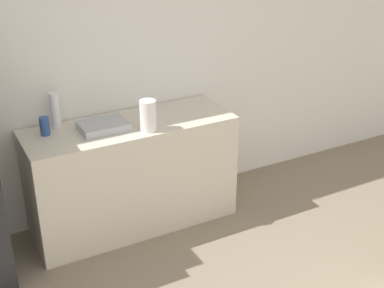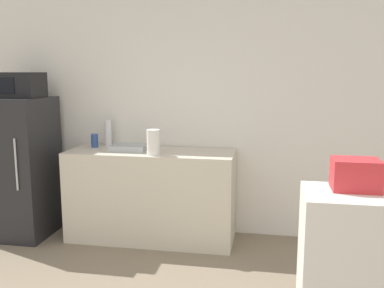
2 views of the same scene
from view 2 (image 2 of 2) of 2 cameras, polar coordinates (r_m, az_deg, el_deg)
wall_back at (r=4.60m, az=-3.14°, el=4.34°), size 8.00×0.06×2.60m
refrigerator at (r=4.85m, az=-21.79°, el=-2.90°), size 0.60×0.68×1.46m
microwave at (r=4.74m, az=-22.45°, el=7.28°), size 0.52×0.35×0.26m
counter at (r=4.46m, az=-5.43°, el=-6.81°), size 1.70×0.60×0.93m
sink_basin at (r=4.40m, az=-8.34°, el=-0.48°), size 0.36×0.28×0.06m
bottle_tall at (r=4.69m, az=-11.11°, el=1.45°), size 0.08×0.08×0.28m
bottle_short at (r=4.65m, az=-12.85°, el=0.44°), size 0.07×0.07×0.14m
basket at (r=2.45m, az=20.98°, el=-3.82°), size 0.25×0.19×0.17m
paper_towel_roll at (r=4.13m, az=-5.18°, el=0.22°), size 0.13×0.13×0.25m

